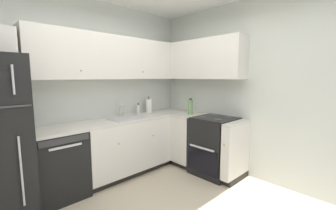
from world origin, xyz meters
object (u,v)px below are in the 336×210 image
oil_bottle (190,107)px  oven_range (215,145)px  soap_bottle (138,109)px  dishwasher (58,164)px  paper_towel_roll (149,106)px

oil_bottle → oven_range: bearing=-87.8°
oven_range → soap_bottle: (-0.63, 1.16, 0.52)m
dishwasher → oven_range: bearing=-25.8°
oven_range → paper_towel_roll: 1.34m
paper_towel_roll → dishwasher: bearing=-174.3°
dishwasher → oil_bottle: bearing=-13.4°
soap_bottle → oil_bottle: bearing=-47.1°
oven_range → paper_towel_roll: size_ratio=3.41×
soap_bottle → oil_bottle: 0.90m
oven_range → oil_bottle: (-0.02, 0.50, 0.57)m
soap_bottle → paper_towel_roll: (0.22, -0.02, 0.04)m
soap_bottle → oil_bottle: size_ratio=0.69×
oven_range → soap_bottle: soap_bottle is taller
dishwasher → soap_bottle: soap_bottle is taller
oil_bottle → dishwasher: bearing=166.6°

